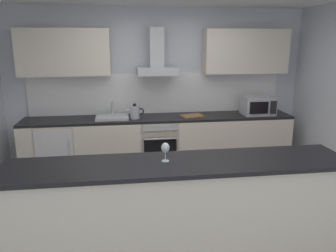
{
  "coord_description": "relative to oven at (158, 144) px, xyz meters",
  "views": [
    {
      "loc": [
        -0.59,
        -3.54,
        2.1
      ],
      "look_at": [
        -0.03,
        0.45,
        1.05
      ],
      "focal_mm": 35.7,
      "sensor_mm": 36.0,
      "label": 1
    }
  ],
  "objects": [
    {
      "name": "ground",
      "position": [
        0.03,
        -1.6,
        -0.47
      ],
      "size": [
        5.86,
        4.89,
        0.02
      ],
      "primitive_type": "cube",
      "color": "gray"
    },
    {
      "name": "wall_back",
      "position": [
        0.03,
        0.41,
        0.84
      ],
      "size": [
        5.86,
        0.12,
        2.6
      ],
      "primitive_type": "cube",
      "color": "silver",
      "rests_on": "ground"
    },
    {
      "name": "backsplash_tile",
      "position": [
        0.03,
        0.33,
        0.77
      ],
      "size": [
        4.13,
        0.02,
        0.66
      ],
      "primitive_type": "cube",
      "color": "white"
    },
    {
      "name": "counter_back",
      "position": [
        0.03,
        0.03,
        -0.01
      ],
      "size": [
        4.27,
        0.6,
        0.9
      ],
      "color": "beige",
      "rests_on": "ground"
    },
    {
      "name": "counter_island",
      "position": [
        -0.07,
        -2.32,
        0.05
      ],
      "size": [
        3.19,
        0.64,
        1.01
      ],
      "color": "beige",
      "rests_on": "ground"
    },
    {
      "name": "upper_cabinets",
      "position": [
        0.03,
        0.18,
        1.45
      ],
      "size": [
        4.22,
        0.32,
        0.7
      ],
      "color": "beige"
    },
    {
      "name": "oven",
      "position": [
        0.0,
        0.0,
        0.0
      ],
      "size": [
        0.6,
        0.62,
        0.8
      ],
      "color": "slate",
      "rests_on": "ground"
    },
    {
      "name": "refrigerator",
      "position": [
        -1.58,
        -0.0,
        -0.03
      ],
      "size": [
        0.58,
        0.6,
        0.85
      ],
      "color": "white",
      "rests_on": "ground"
    },
    {
      "name": "microwave",
      "position": [
        1.64,
        -0.03,
        0.59
      ],
      "size": [
        0.5,
        0.38,
        0.3
      ],
      "color": "#B7BABC",
      "rests_on": "counter_back"
    },
    {
      "name": "sink",
      "position": [
        -0.72,
        0.01,
        0.47
      ],
      "size": [
        0.5,
        0.4,
        0.26
      ],
      "color": "silver",
      "rests_on": "counter_back"
    },
    {
      "name": "kettle",
      "position": [
        -0.37,
        -0.03,
        0.55
      ],
      "size": [
        0.29,
        0.15,
        0.24
      ],
      "color": "#B7BABC",
      "rests_on": "counter_back"
    },
    {
      "name": "range_hood",
      "position": [
        0.0,
        0.13,
        1.33
      ],
      "size": [
        0.62,
        0.45,
        0.72
      ],
      "color": "#B7BABC"
    },
    {
      "name": "wine_glass",
      "position": [
        -0.18,
        -2.27,
        0.68
      ],
      "size": [
        0.08,
        0.08,
        0.18
      ],
      "color": "silver",
      "rests_on": "counter_island"
    },
    {
      "name": "chopping_board",
      "position": [
        0.55,
        -0.02,
        0.45
      ],
      "size": [
        0.39,
        0.3,
        0.02
      ],
      "primitive_type": "cube",
      "rotation": [
        0.0,
        0.0,
        0.27
      ],
      "color": "#9E7247",
      "rests_on": "counter_back"
    }
  ]
}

